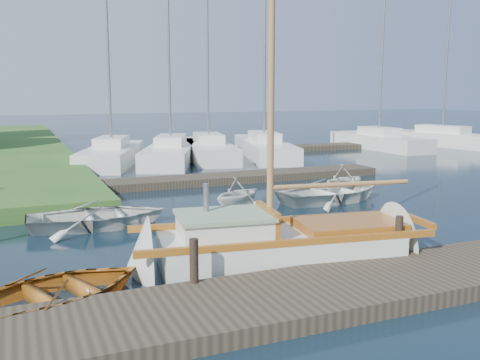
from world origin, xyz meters
name	(u,v)px	position (x,y,z in m)	size (l,w,h in m)	color
ground	(240,221)	(0.00, 0.00, 0.00)	(160.00, 160.00, 0.00)	black
near_dock	(367,285)	(0.00, -6.00, 0.15)	(18.00, 2.20, 0.30)	#332B21
far_dock	(223,178)	(2.00, 6.50, 0.15)	(14.00, 1.60, 0.30)	#332B21
pontoon	(287,148)	(10.00, 16.00, 0.15)	(30.00, 1.60, 0.30)	#332B21
mooring_post_1	(194,261)	(-3.00, -5.00, 0.70)	(0.16, 0.16, 0.80)	black
mooring_post_2	(399,235)	(1.50, -5.00, 0.70)	(0.16, 0.16, 0.80)	black
sailboat	(286,248)	(-0.59, -3.91, 0.34)	(7.36, 2.98, 9.83)	silver
dinghy	(54,287)	(-5.33, -4.39, 0.35)	(2.40, 3.37, 0.70)	#8D4C16
tender_a	(98,213)	(-3.82, 0.95, 0.39)	(2.66, 3.72, 0.77)	silver
tender_b	(238,190)	(0.70, 1.80, 0.55)	(1.80, 2.08, 1.10)	silver
tender_c	(333,189)	(4.03, 1.46, 0.41)	(2.81, 3.93, 0.81)	silver
tender_d	(344,177)	(5.08, 2.34, 0.62)	(2.02, 2.34, 1.23)	silver
marina_boat_0	(112,153)	(-1.24, 13.87, 0.57)	(4.75, 7.95, 11.15)	silver
marina_boat_1	(171,151)	(1.79, 13.61, 0.56)	(5.30, 8.85, 10.46)	silver
marina_boat_2	(209,148)	(4.09, 14.15, 0.58)	(3.79, 8.50, 11.74)	silver
marina_boat_3	(264,147)	(7.41, 13.96, 0.56)	(4.61, 9.78, 10.84)	silver
marina_boat_5	(379,140)	(16.15, 14.87, 0.58)	(2.22, 8.22, 11.64)	silver
marina_boat_7	(442,138)	(21.28, 14.66, 0.57)	(4.50, 10.12, 11.67)	silver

